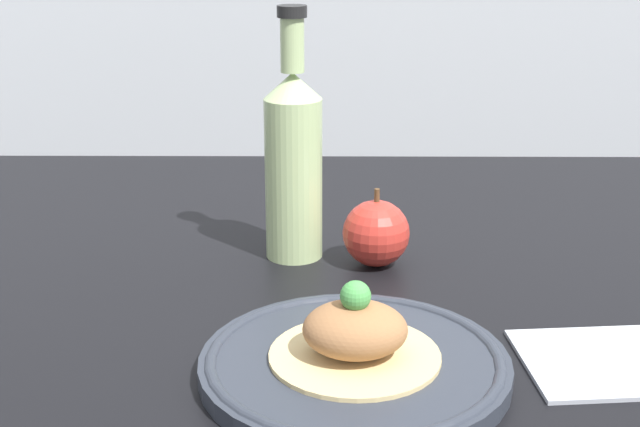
{
  "coord_description": "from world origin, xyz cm",
  "views": [
    {
      "loc": [
        -7.71,
        -82.74,
        37.03
      ],
      "look_at": [
        -8.35,
        -3.35,
        9.62
      ],
      "focal_mm": 50.0,
      "sensor_mm": 36.0,
      "label": 1
    }
  ],
  "objects_px": {
    "plate": "(355,364)",
    "plated_food": "(355,334)",
    "cider_bottle": "(293,160)",
    "apple": "(376,233)"
  },
  "relations": [
    {
      "from": "plated_food",
      "to": "cider_bottle",
      "type": "height_order",
      "value": "cider_bottle"
    },
    {
      "from": "plate",
      "to": "plated_food",
      "type": "xyz_separation_m",
      "value": [
        0.0,
        0.0,
        0.03
      ]
    },
    {
      "from": "plate",
      "to": "cider_bottle",
      "type": "height_order",
      "value": "cider_bottle"
    },
    {
      "from": "apple",
      "to": "plated_food",
      "type": "bearing_deg",
      "value": -97.02
    },
    {
      "from": "plated_food",
      "to": "apple",
      "type": "bearing_deg",
      "value": 82.98
    },
    {
      "from": "plate",
      "to": "cider_bottle",
      "type": "relative_size",
      "value": 0.95
    },
    {
      "from": "plate",
      "to": "plated_food",
      "type": "height_order",
      "value": "plated_food"
    },
    {
      "from": "plate",
      "to": "plated_food",
      "type": "relative_size",
      "value": 1.81
    },
    {
      "from": "plate",
      "to": "plated_food",
      "type": "bearing_deg",
      "value": 0.0
    },
    {
      "from": "apple",
      "to": "cider_bottle",
      "type": "bearing_deg",
      "value": 163.45
    }
  ]
}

